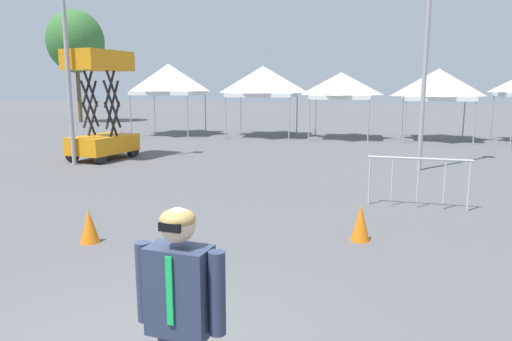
{
  "coord_description": "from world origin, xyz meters",
  "views": [
    {
      "loc": [
        1.94,
        -3.35,
        2.55
      ],
      "look_at": [
        0.4,
        3.35,
        1.3
      ],
      "focal_mm": 32.73,
      "sensor_mm": 36.0,
      "label": 1
    }
  ],
  "objects_px": {
    "canopy_tent_behind_left": "(341,86)",
    "traffic_cone_near_barrier": "(89,226)",
    "canopy_tent_behind_center": "(169,79)",
    "canopy_tent_center": "(438,85)",
    "canopy_tent_far_left": "(263,81)",
    "scissor_lift": "(102,127)",
    "traffic_cone_lot_center": "(361,223)",
    "crowd_barrier_by_lift": "(419,173)",
    "tree_behind_tents_center": "(76,42)",
    "person_foreground": "(181,316)"
  },
  "relations": [
    {
      "from": "canopy_tent_far_left",
      "to": "tree_behind_tents_center",
      "type": "bearing_deg",
      "value": 156.53
    },
    {
      "from": "traffic_cone_lot_center",
      "to": "canopy_tent_far_left",
      "type": "bearing_deg",
      "value": 107.72
    },
    {
      "from": "canopy_tent_behind_center",
      "to": "crowd_barrier_by_lift",
      "type": "xyz_separation_m",
      "value": [
        11.19,
        -13.0,
        -2.14
      ]
    },
    {
      "from": "canopy_tent_center",
      "to": "scissor_lift",
      "type": "xyz_separation_m",
      "value": [
        -12.25,
        -8.97,
        -1.47
      ]
    },
    {
      "from": "traffic_cone_near_barrier",
      "to": "crowd_barrier_by_lift",
      "type": "bearing_deg",
      "value": 33.09
    },
    {
      "from": "tree_behind_tents_center",
      "to": "traffic_cone_near_barrier",
      "type": "bearing_deg",
      "value": -56.43
    },
    {
      "from": "canopy_tent_behind_center",
      "to": "traffic_cone_lot_center",
      "type": "height_order",
      "value": "canopy_tent_behind_center"
    },
    {
      "from": "canopy_tent_behind_left",
      "to": "canopy_tent_center",
      "type": "height_order",
      "value": "canopy_tent_center"
    },
    {
      "from": "person_foreground",
      "to": "crowd_barrier_by_lift",
      "type": "distance_m",
      "value": 7.82
    },
    {
      "from": "scissor_lift",
      "to": "traffic_cone_lot_center",
      "type": "distance_m",
      "value": 11.36
    },
    {
      "from": "canopy_tent_behind_center",
      "to": "tree_behind_tents_center",
      "type": "height_order",
      "value": "tree_behind_tents_center"
    },
    {
      "from": "canopy_tent_behind_left",
      "to": "scissor_lift",
      "type": "distance_m",
      "value": 11.64
    },
    {
      "from": "canopy_tent_behind_center",
      "to": "canopy_tent_far_left",
      "type": "distance_m",
      "value": 5.0
    },
    {
      "from": "canopy_tent_far_left",
      "to": "canopy_tent_behind_left",
      "type": "relative_size",
      "value": 1.11
    },
    {
      "from": "crowd_barrier_by_lift",
      "to": "canopy_tent_far_left",
      "type": "bearing_deg",
      "value": 115.0
    },
    {
      "from": "canopy_tent_center",
      "to": "person_foreground",
      "type": "height_order",
      "value": "canopy_tent_center"
    },
    {
      "from": "canopy_tent_far_left",
      "to": "scissor_lift",
      "type": "distance_m",
      "value": 9.74
    },
    {
      "from": "tree_behind_tents_center",
      "to": "traffic_cone_lot_center",
      "type": "relative_size",
      "value": 12.55
    },
    {
      "from": "scissor_lift",
      "to": "traffic_cone_lot_center",
      "type": "xyz_separation_m",
      "value": [
        8.91,
        -7.0,
        -0.84
      ]
    },
    {
      "from": "canopy_tent_behind_center",
      "to": "canopy_tent_behind_left",
      "type": "relative_size",
      "value": 1.16
    },
    {
      "from": "canopy_tent_behind_left",
      "to": "tree_behind_tents_center",
      "type": "relative_size",
      "value": 0.41
    },
    {
      "from": "canopy_tent_far_left",
      "to": "canopy_tent_behind_left",
      "type": "height_order",
      "value": "canopy_tent_far_left"
    },
    {
      "from": "canopy_tent_behind_center",
      "to": "person_foreground",
      "type": "height_order",
      "value": "canopy_tent_behind_center"
    },
    {
      "from": "canopy_tent_far_left",
      "to": "canopy_tent_behind_left",
      "type": "distance_m",
      "value": 3.93
    },
    {
      "from": "canopy_tent_behind_center",
      "to": "canopy_tent_far_left",
      "type": "xyz_separation_m",
      "value": [
        4.99,
        0.31,
        -0.11
      ]
    },
    {
      "from": "canopy_tent_far_left",
      "to": "canopy_tent_center",
      "type": "distance_m",
      "value": 8.39
    },
    {
      "from": "traffic_cone_lot_center",
      "to": "canopy_tent_behind_center",
      "type": "bearing_deg",
      "value": 122.94
    },
    {
      "from": "traffic_cone_lot_center",
      "to": "traffic_cone_near_barrier",
      "type": "height_order",
      "value": "traffic_cone_lot_center"
    },
    {
      "from": "traffic_cone_lot_center",
      "to": "traffic_cone_near_barrier",
      "type": "xyz_separation_m",
      "value": [
        -4.35,
        -1.09,
        -0.03
      ]
    },
    {
      "from": "scissor_lift",
      "to": "tree_behind_tents_center",
      "type": "xyz_separation_m",
      "value": [
        -10.9,
        15.21,
        4.45
      ]
    },
    {
      "from": "canopy_tent_behind_center",
      "to": "traffic_cone_lot_center",
      "type": "distance_m",
      "value": 18.64
    },
    {
      "from": "canopy_tent_far_left",
      "to": "crowd_barrier_by_lift",
      "type": "distance_m",
      "value": 14.82
    },
    {
      "from": "canopy_tent_far_left",
      "to": "person_foreground",
      "type": "xyz_separation_m",
      "value": [
        3.89,
        -20.77,
        -1.74
      ]
    },
    {
      "from": "tree_behind_tents_center",
      "to": "crowd_barrier_by_lift",
      "type": "xyz_separation_m",
      "value": [
        20.97,
        -19.72,
        -4.85
      ]
    },
    {
      "from": "canopy_tent_behind_left",
      "to": "scissor_lift",
      "type": "xyz_separation_m",
      "value": [
        -7.78,
        -8.54,
        -1.41
      ]
    },
    {
      "from": "canopy_tent_center",
      "to": "traffic_cone_lot_center",
      "type": "xyz_separation_m",
      "value": [
        -3.34,
        -15.98,
        -2.31
      ]
    },
    {
      "from": "canopy_tent_behind_center",
      "to": "scissor_lift",
      "type": "relative_size",
      "value": 0.99
    },
    {
      "from": "canopy_tent_far_left",
      "to": "crowd_barrier_by_lift",
      "type": "xyz_separation_m",
      "value": [
        6.2,
        -13.31,
        -2.02
      ]
    },
    {
      "from": "person_foreground",
      "to": "traffic_cone_near_barrier",
      "type": "xyz_separation_m",
      "value": [
        -3.19,
        3.87,
        -0.75
      ]
    },
    {
      "from": "traffic_cone_lot_center",
      "to": "traffic_cone_near_barrier",
      "type": "distance_m",
      "value": 4.48
    },
    {
      "from": "crowd_barrier_by_lift",
      "to": "traffic_cone_near_barrier",
      "type": "bearing_deg",
      "value": -146.91
    },
    {
      "from": "canopy_tent_far_left",
      "to": "traffic_cone_near_barrier",
      "type": "xyz_separation_m",
      "value": [
        0.7,
        -16.89,
        -2.5
      ]
    },
    {
      "from": "tree_behind_tents_center",
      "to": "traffic_cone_near_barrier",
      "type": "xyz_separation_m",
      "value": [
        15.46,
        -23.3,
        -5.32
      ]
    },
    {
      "from": "traffic_cone_lot_center",
      "to": "crowd_barrier_by_lift",
      "type": "bearing_deg",
      "value": 65.17
    },
    {
      "from": "canopy_tent_far_left",
      "to": "canopy_tent_center",
      "type": "xyz_separation_m",
      "value": [
        8.39,
        0.18,
        -0.16
      ]
    },
    {
      "from": "scissor_lift",
      "to": "traffic_cone_near_barrier",
      "type": "height_order",
      "value": "scissor_lift"
    },
    {
      "from": "canopy_tent_center",
      "to": "traffic_cone_lot_center",
      "type": "bearing_deg",
      "value": -101.81
    },
    {
      "from": "canopy_tent_behind_left",
      "to": "traffic_cone_near_barrier",
      "type": "xyz_separation_m",
      "value": [
        -3.22,
        -16.64,
        -2.28
      ]
    },
    {
      "from": "canopy_tent_behind_center",
      "to": "traffic_cone_lot_center",
      "type": "relative_size",
      "value": 5.97
    },
    {
      "from": "canopy_tent_behind_center",
      "to": "canopy_tent_center",
      "type": "bearing_deg",
      "value": 2.06
    }
  ]
}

